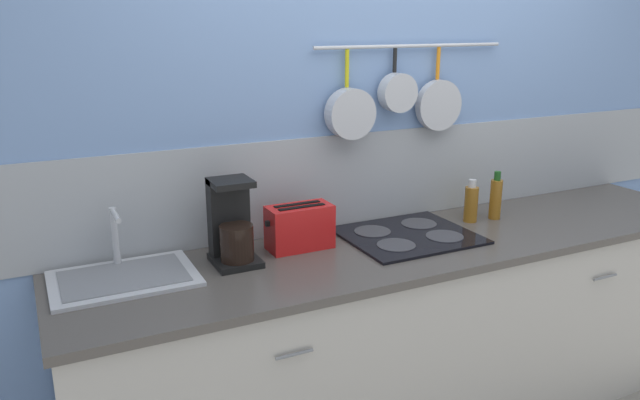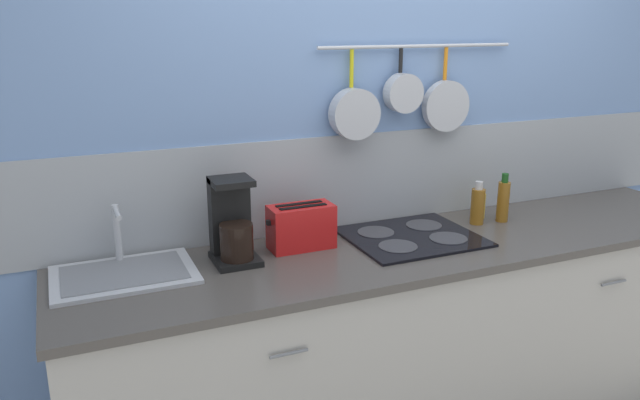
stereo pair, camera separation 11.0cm
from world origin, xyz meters
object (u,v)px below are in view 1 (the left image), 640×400
Objects in this scene: coffee_maker at (232,228)px; bottle_olive_oil at (471,203)px; bottle_sesame_oil at (496,198)px; bottle_dish_soap at (473,203)px; toaster at (300,227)px.

coffee_maker is 1.65× the size of bottle_olive_oil.
bottle_sesame_oil is at bearing -6.34° from bottle_olive_oil.
coffee_maker reaches higher than bottle_dish_soap.
bottle_dish_soap is (1.23, 0.06, -0.07)m from coffee_maker.
bottle_dish_soap is 0.62× the size of bottle_sesame_oil.
coffee_maker is 1.17m from bottle_olive_oil.
coffee_maker reaches higher than toaster.
coffee_maker is at bearing -177.06° from bottle_dish_soap.
toaster is 1.99× the size of bottle_dish_soap.
toaster is at bearing -177.39° from bottle_dish_soap.
bottle_dish_soap is 0.11m from bottle_sesame_oil.
toaster is 1.23× the size of bottle_sesame_oil.
bottle_dish_soap is at bearing 45.74° from bottle_olive_oil.
bottle_olive_oil is (0.87, -0.03, -0.00)m from toaster.
coffee_maker is 1.30m from bottle_sesame_oil.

